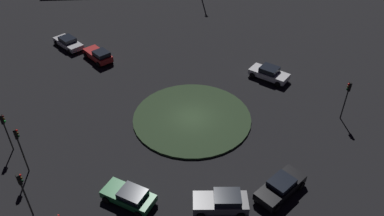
% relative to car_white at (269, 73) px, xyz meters
% --- Properties ---
extents(ground_plane, '(117.39, 117.39, 0.00)m').
position_rel_car_white_xyz_m(ground_plane, '(-11.16, -0.11, -0.76)').
color(ground_plane, black).
extents(roundabout_island, '(11.45, 11.45, 0.20)m').
position_rel_car_white_xyz_m(roundabout_island, '(-11.16, -0.11, -0.66)').
color(roundabout_island, '#2D4228').
rests_on(roundabout_island, ground_plane).
extents(car_white, '(2.97, 4.64, 1.49)m').
position_rel_car_white_xyz_m(car_white, '(0.00, 0.00, 0.00)').
color(car_white, white).
rests_on(car_white, ground_plane).
extents(car_black, '(4.58, 2.29, 1.40)m').
position_rel_car_white_xyz_m(car_black, '(-11.76, -11.60, -0.02)').
color(car_black, black).
rests_on(car_black, ground_plane).
extents(car_green, '(3.25, 4.41, 1.31)m').
position_rel_car_white_xyz_m(car_green, '(-21.21, -5.00, -0.07)').
color(car_green, '#1E7238').
rests_on(car_green, ground_plane).
extents(car_red, '(2.11, 4.24, 1.53)m').
position_rel_car_white_xyz_m(car_red, '(-12.75, 15.63, 0.03)').
color(car_red, red).
rests_on(car_red, ground_plane).
extents(car_silver, '(2.36, 4.75, 1.37)m').
position_rel_car_white_xyz_m(car_silver, '(-14.13, 21.14, -0.05)').
color(car_silver, silver).
rests_on(car_silver, ground_plane).
extents(car_grey, '(4.25, 3.91, 1.55)m').
position_rel_car_white_xyz_m(car_grey, '(-16.27, -9.86, 0.04)').
color(car_grey, slate).
rests_on(car_grey, ground_plane).
extents(traffic_light_northwest, '(0.39, 0.36, 3.85)m').
position_rel_car_white_xyz_m(traffic_light_northwest, '(-26.09, 6.47, 1.99)').
color(traffic_light_northwest, '#2D2D2D').
rests_on(traffic_light_northwest, ground_plane).
extents(traffic_light_southeast, '(0.39, 0.38, 4.13)m').
position_rel_car_white_xyz_m(traffic_light_southeast, '(0.06, -9.18, 2.18)').
color(traffic_light_southeast, '#2D2D2D').
rests_on(traffic_light_southeast, ground_plane).
extents(traffic_light_west_near, '(0.38, 0.34, 4.49)m').
position_rel_car_white_xyz_m(traffic_light_west_near, '(-25.97, 3.04, 2.42)').
color(traffic_light_west_near, '#2D2D2D').
rests_on(traffic_light_west_near, ground_plane).
extents(traffic_light_west_far, '(0.37, 0.32, 4.29)m').
position_rel_car_white_xyz_m(traffic_light_west_far, '(-27.36, -1.54, 2.29)').
color(traffic_light_west_far, '#2D2D2D').
rests_on(traffic_light_west_far, ground_plane).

